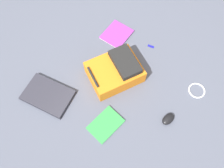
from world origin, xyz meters
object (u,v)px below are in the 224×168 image
object	(u,v)px
backpack	(116,71)
laptop	(48,95)
cable_coil	(197,91)
usb_stick	(151,46)
book_manual	(106,125)
computer_mouse	(168,119)
book_comic	(117,34)

from	to	relation	value
backpack	laptop	distance (m)	0.54
cable_coil	usb_stick	distance (m)	0.52
cable_coil	backpack	bearing A→B (deg)	33.69
laptop	backpack	bearing A→B (deg)	-115.24
laptop	usb_stick	bearing A→B (deg)	-105.10
book_manual	computer_mouse	world-z (taller)	computer_mouse
laptop	usb_stick	xyz separation A→B (m)	(-0.24, -0.89, -0.01)
laptop	book_comic	world-z (taller)	laptop
computer_mouse	book_comic	bearing A→B (deg)	-16.64
computer_mouse	cable_coil	xyz separation A→B (m)	(-0.01, -0.33, -0.01)
cable_coil	laptop	bearing A→B (deg)	47.96
laptop	book_manual	distance (m)	0.49
book_comic	computer_mouse	xyz separation A→B (m)	(-0.79, 0.27, 0.01)
book_comic	cable_coil	bearing A→B (deg)	-175.22
backpack	book_comic	xyz separation A→B (m)	(0.27, -0.28, -0.07)
laptop	cable_coil	size ratio (longest dim) A/B	3.25
backpack	computer_mouse	distance (m)	0.52
backpack	book_comic	size ratio (longest dim) A/B	1.68
laptop	usb_stick	world-z (taller)	laptop
backpack	book_comic	bearing A→B (deg)	-45.97
cable_coil	computer_mouse	bearing A→B (deg)	88.96
computer_mouse	laptop	bearing A→B (deg)	35.87
backpack	usb_stick	size ratio (longest dim) A/B	8.47
computer_mouse	cable_coil	distance (m)	0.34
computer_mouse	book_manual	bearing A→B (deg)	52.52
laptop	cable_coil	distance (m)	1.13
backpack	book_manual	world-z (taller)	backpack
book_manual	laptop	bearing A→B (deg)	18.62
backpack	cable_coil	world-z (taller)	backpack
book_manual	computer_mouse	bearing A→B (deg)	-129.49
book_manual	cable_coil	size ratio (longest dim) A/B	1.87
computer_mouse	usb_stick	size ratio (longest dim) A/B	1.96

